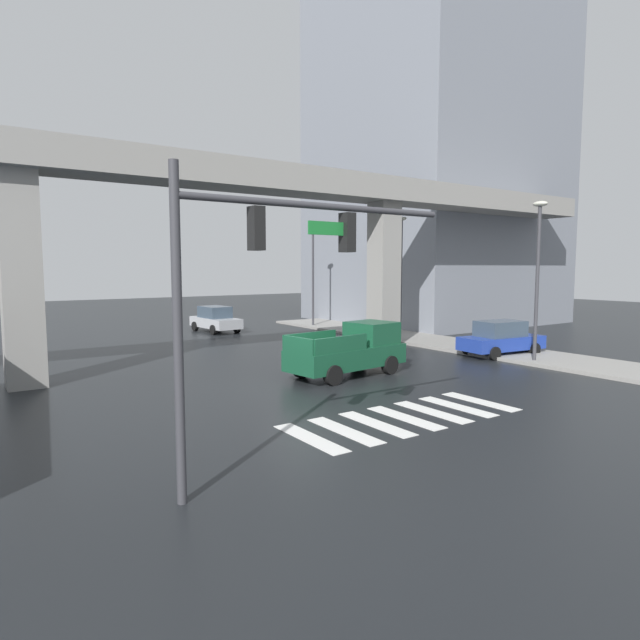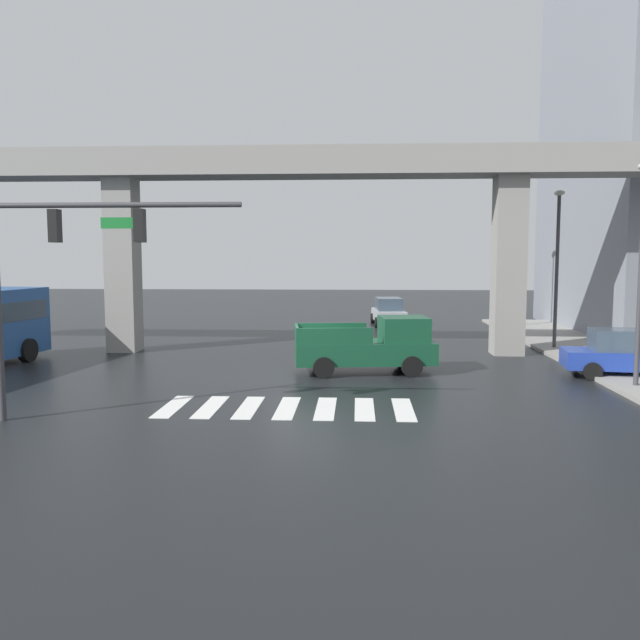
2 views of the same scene
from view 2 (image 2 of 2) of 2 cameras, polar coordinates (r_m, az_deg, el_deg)
ground_plane at (r=24.00m, az=-1.53°, el=-4.77°), size 120.00×120.00×0.00m
crosswalk_stripes at (r=18.87m, az=-2.87°, el=-7.63°), size 7.15×2.80×0.01m
elevated_overpass at (r=29.27m, az=-0.65°, el=12.09°), size 49.14×2.31×8.95m
sidewalk_east at (r=27.82m, az=24.83°, el=-3.70°), size 4.00×36.00×0.15m
pickup_truck at (r=24.29m, az=4.59°, el=-2.30°), size 5.30×2.56×2.08m
sedan_blue at (r=25.80m, az=25.04°, el=-2.66°), size 4.48×2.34×1.72m
sedan_silver at (r=40.97m, az=5.98°, el=0.72°), size 2.20×4.42×1.72m
traffic_signal_mast at (r=18.10m, az=-21.64°, el=5.39°), size 6.49×0.32×6.20m
street_lamp_mid_block at (r=31.64m, az=19.93°, el=5.70°), size 0.44×0.70×7.24m
street_lamp_far_north at (r=40.53m, az=16.20°, el=5.72°), size 0.44×0.70×7.24m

